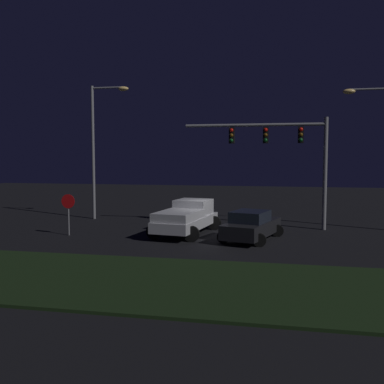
# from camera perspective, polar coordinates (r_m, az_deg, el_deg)

# --- Properties ---
(ground_plane) EXTENTS (80.00, 80.00, 0.00)m
(ground_plane) POSITION_cam_1_polar(r_m,az_deg,el_deg) (24.25, 2.30, -5.48)
(ground_plane) COLOR black
(grass_median) EXTENTS (27.53, 6.41, 0.10)m
(grass_median) POSITION_cam_1_polar(r_m,az_deg,el_deg) (15.09, -3.71, -11.55)
(grass_median) COLOR black
(grass_median) RESTS_ON ground_plane
(pickup_truck) EXTENTS (3.40, 5.63, 1.80)m
(pickup_truck) POSITION_cam_1_polar(r_m,az_deg,el_deg) (24.25, -0.64, -3.09)
(pickup_truck) COLOR #B7B7BC
(pickup_truck) RESTS_ON ground_plane
(car_sedan) EXTENTS (3.22, 4.72, 1.51)m
(car_sedan) POSITION_cam_1_polar(r_m,az_deg,el_deg) (22.68, 7.68, -4.33)
(car_sedan) COLOR black
(car_sedan) RESTS_ON ground_plane
(traffic_signal_gantry) EXTENTS (8.32, 0.56, 6.50)m
(traffic_signal_gantry) POSITION_cam_1_polar(r_m,az_deg,el_deg) (26.38, 11.59, 5.93)
(traffic_signal_gantry) COLOR slate
(traffic_signal_gantry) RESTS_ON ground_plane
(street_lamp_left) EXTENTS (2.66, 0.44, 8.96)m
(street_lamp_left) POSITION_cam_1_polar(r_m,az_deg,el_deg) (30.52, -11.84, 7.01)
(street_lamp_left) COLOR slate
(street_lamp_left) RESTS_ON ground_plane
(street_lamp_right) EXTENTS (2.78, 0.44, 8.23)m
(street_lamp_right) POSITION_cam_1_polar(r_m,az_deg,el_deg) (27.56, 23.15, 6.20)
(street_lamp_right) COLOR slate
(street_lamp_right) RESTS_ON ground_plane
(stop_sign) EXTENTS (0.76, 0.08, 2.23)m
(stop_sign) POSITION_cam_1_polar(r_m,az_deg,el_deg) (24.60, -15.71, -1.83)
(stop_sign) COLOR slate
(stop_sign) RESTS_ON ground_plane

